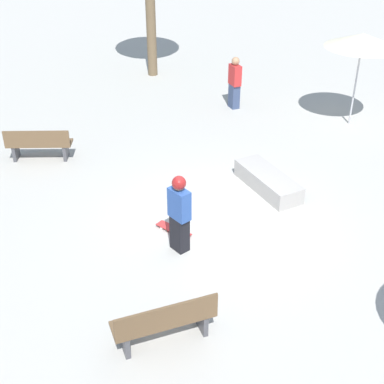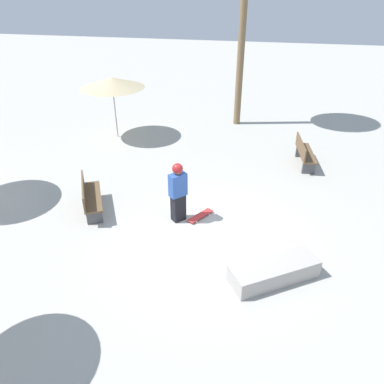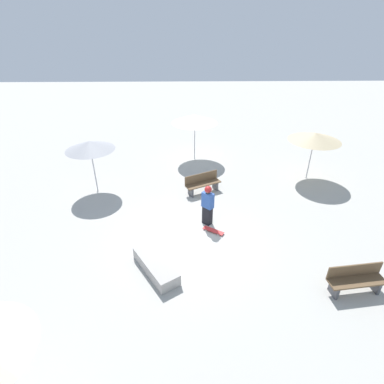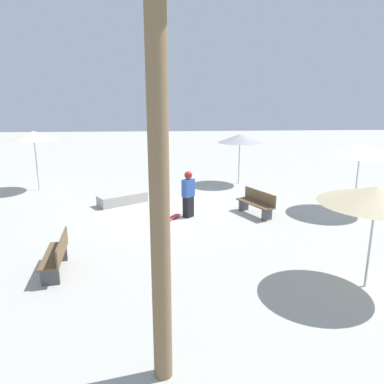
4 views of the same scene
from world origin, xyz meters
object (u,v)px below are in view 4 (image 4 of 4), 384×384
object	(u,v)px
skater_main	(188,193)
shade_umbrella_cream	(34,136)
bench_far	(57,255)
shade_umbrella_tan	(376,195)
concrete_ledge	(123,199)
shade_umbrella_grey	(240,138)
bench_near	(256,203)
shade_umbrella_white	(360,149)
skateboard	(173,217)

from	to	relation	value
skater_main	shade_umbrella_cream	bearing A→B (deg)	-79.08
skater_main	bench_far	bearing A→B (deg)	3.74
bench_far	shade_umbrella_tan	size ratio (longest dim) A/B	0.70
concrete_ledge	shade_umbrella_grey	distance (m)	6.22
bench_far	shade_umbrella_tan	distance (m)	7.21
bench_near	shade_umbrella_white	distance (m)	4.07
skateboard	shade_umbrella_tan	size ratio (longest dim) A/B	0.33
shade_umbrella_cream	shade_umbrella_tan	world-z (taller)	shade_umbrella_cream
skateboard	bench_far	size ratio (longest dim) A/B	0.48
shade_umbrella_tan	concrete_ledge	bearing A→B (deg)	-48.32
shade_umbrella_cream	skateboard	bearing A→B (deg)	143.26
skater_main	shade_umbrella_cream	xyz separation A→B (m)	(6.35, -4.15, 1.52)
shade_umbrella_grey	skater_main	bearing A→B (deg)	61.14
skateboard	shade_umbrella_cream	bearing A→B (deg)	-93.70
skateboard	concrete_ledge	distance (m)	2.70
bench_near	shade_umbrella_white	world-z (taller)	shade_umbrella_white
concrete_ledge	shade_umbrella_white	xyz separation A→B (m)	(-8.44, 1.42, 2.03)
concrete_ledge	shade_umbrella_cream	xyz separation A→B (m)	(3.92, -2.42, 2.19)
bench_near	shade_umbrella_tan	world-z (taller)	shade_umbrella_tan
bench_near	skateboard	bearing A→B (deg)	68.28
shade_umbrella_grey	shade_umbrella_tan	bearing A→B (deg)	95.65
concrete_ledge	shade_umbrella_grey	size ratio (longest dim) A/B	0.83
shade_umbrella_cream	bench_near	bearing A→B (deg)	154.86
skater_main	shade_umbrella_cream	world-z (taller)	shade_umbrella_cream
skater_main	shade_umbrella_white	world-z (taller)	shade_umbrella_white
skateboard	shade_umbrella_tan	xyz separation A→B (m)	(-4.14, 4.86, 2.02)
shade_umbrella_white	shade_umbrella_tan	distance (m)	5.87
skater_main	bench_far	world-z (taller)	skater_main
concrete_ledge	skateboard	bearing A→B (deg)	134.61
bench_near	shade_umbrella_cream	distance (m)	9.83
skater_main	shade_umbrella_white	bearing A→B (deg)	136.96
bench_far	bench_near	bearing A→B (deg)	-61.95
bench_far	shade_umbrella_grey	distance (m)	10.66
shade_umbrella_tan	bench_far	bearing A→B (deg)	-9.37
shade_umbrella_grey	shade_umbrella_tan	size ratio (longest dim) A/B	0.99
bench_near	shade_umbrella_tan	distance (m)	5.50
shade_umbrella_white	skateboard	bearing A→B (deg)	4.32
skateboard	skater_main	bearing A→B (deg)	142.51
shade_umbrella_white	shade_umbrella_grey	distance (m)	5.60
shade_umbrella_tan	skater_main	bearing A→B (deg)	-54.49
skater_main	concrete_ledge	xyz separation A→B (m)	(2.43, -1.73, -0.66)
skateboard	concrete_ledge	world-z (taller)	concrete_ledge
bench_far	shade_umbrella_cream	xyz separation A→B (m)	(3.04, -8.06, 1.96)
skateboard	shade_umbrella_grey	size ratio (longest dim) A/B	0.34
skateboard	shade_umbrella_tan	bearing A→B (deg)	73.48
shade_umbrella_grey	bench_far	bearing A→B (deg)	55.59
concrete_ledge	bench_far	world-z (taller)	bench_far
shade_umbrella_grey	shade_umbrella_tan	distance (m)	9.87
shade_umbrella_cream	bench_far	bearing A→B (deg)	110.64
skater_main	skateboard	size ratio (longest dim) A/B	2.05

